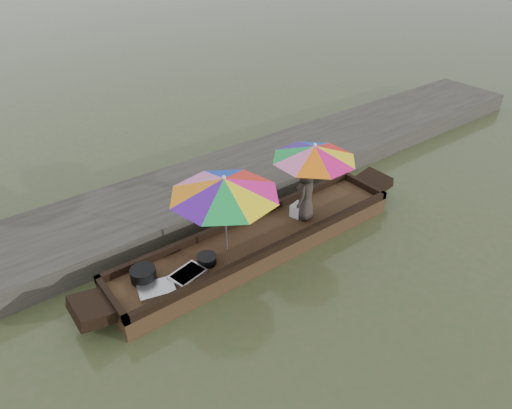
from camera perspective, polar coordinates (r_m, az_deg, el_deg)
water at (r=8.93m, az=0.39°, el=-5.69°), size 80.00×80.00×0.00m
dock at (r=10.30m, az=-7.08°, el=1.51°), size 22.00×2.20×0.50m
boat_hull at (r=8.82m, az=0.39°, el=-4.80°), size 5.97×1.20×0.35m
cooking_pot at (r=7.90m, az=-13.92°, el=-8.49°), size 0.43×0.43×0.23m
tray_crayfish at (r=7.85m, az=-8.53°, el=-8.71°), size 0.66×0.52×0.09m
tray_scallop at (r=7.71m, az=-12.35°, el=-10.27°), size 0.66×0.53×0.06m
charcoal_grill at (r=8.07m, az=-6.16°, el=-6.91°), size 0.33×0.33×0.15m
supply_bag at (r=9.24m, az=5.26°, el=-0.68°), size 0.32×0.28×0.26m
vendor at (r=8.96m, az=6.27°, el=1.44°), size 0.67×0.59×1.14m
umbrella_bow at (r=7.92m, az=-3.84°, el=-1.30°), size 2.25×2.25×1.55m
umbrella_stern at (r=9.03m, az=7.06°, el=3.12°), size 2.17×2.17×1.55m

